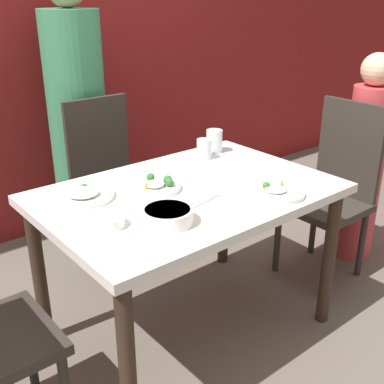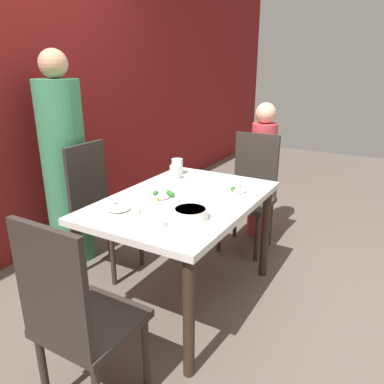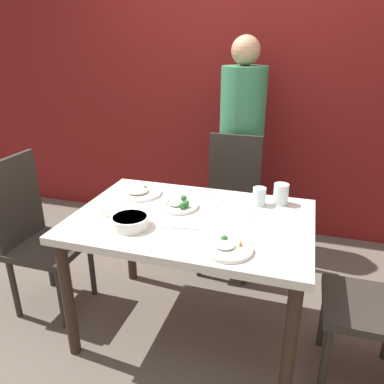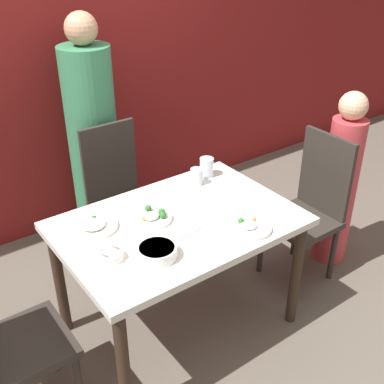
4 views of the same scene
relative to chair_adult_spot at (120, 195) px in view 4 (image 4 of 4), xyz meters
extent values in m
plane|color=#60564C|center=(-0.06, -0.77, -0.51)|extent=(10.00, 10.00, 0.00)
cube|color=maroon|center=(-0.06, 0.69, 0.84)|extent=(10.00, 0.06, 2.70)
cube|color=silver|center=(-0.06, -0.77, 0.20)|extent=(1.23, 0.84, 0.04)
cylinder|color=#332319|center=(-0.61, -1.13, -0.16)|extent=(0.06, 0.06, 0.69)
cylinder|color=#332319|center=(0.50, -1.13, -0.16)|extent=(0.06, 0.06, 0.69)
cylinder|color=#332319|center=(-0.61, -0.41, -0.16)|extent=(0.06, 0.06, 0.69)
cylinder|color=#332319|center=(0.50, -0.41, -0.16)|extent=(0.06, 0.06, 0.69)
cube|color=#2D2823|center=(0.00, -0.08, -0.09)|extent=(0.40, 0.40, 0.04)
cube|color=#2D2823|center=(0.00, 0.11, 0.20)|extent=(0.38, 0.03, 0.53)
cylinder|color=#2D2823|center=(-0.17, -0.24, -0.31)|extent=(0.04, 0.04, 0.40)
cylinder|color=#2D2823|center=(0.17, -0.24, -0.31)|extent=(0.04, 0.04, 0.40)
cylinder|color=#2D2823|center=(-0.17, 0.09, -0.31)|extent=(0.04, 0.04, 0.40)
cylinder|color=#2D2823|center=(0.17, 0.09, -0.31)|extent=(0.04, 0.04, 0.40)
cube|color=#2D2823|center=(0.83, -0.85, -0.09)|extent=(0.40, 0.40, 0.04)
cube|color=#2D2823|center=(1.02, -0.85, 0.20)|extent=(0.03, 0.38, 0.53)
cylinder|color=#2D2823|center=(0.67, -0.68, -0.31)|extent=(0.04, 0.04, 0.40)
cylinder|color=#2D2823|center=(0.67, -1.01, -0.31)|extent=(0.04, 0.04, 0.40)
cylinder|color=#2D2823|center=(1.00, -0.68, -0.31)|extent=(0.04, 0.04, 0.40)
cylinder|color=#2D2823|center=(1.00, -1.01, -0.31)|extent=(0.04, 0.04, 0.40)
cube|color=#2D2823|center=(-0.94, -0.82, -0.09)|extent=(0.40, 0.40, 0.04)
cylinder|color=#2D2823|center=(-0.78, -0.65, -0.31)|extent=(0.04, 0.04, 0.40)
cylinder|color=#387F56|center=(0.00, 0.33, 0.20)|extent=(0.34, 0.34, 1.42)
sphere|color=tan|center=(0.00, 0.33, 1.01)|extent=(0.21, 0.21, 0.21)
cylinder|color=#C63D42|center=(1.18, -0.85, 0.01)|extent=(0.22, 0.22, 1.03)
sphere|color=#DBAD89|center=(1.18, -0.85, 0.61)|extent=(0.18, 0.18, 0.18)
cylinder|color=white|center=(-0.31, -0.97, 0.25)|extent=(0.19, 0.19, 0.06)
cylinder|color=#BC5123|center=(-0.31, -0.97, 0.27)|extent=(0.17, 0.17, 0.01)
cylinder|color=white|center=(-0.17, -0.67, 0.23)|extent=(0.23, 0.23, 0.02)
ellipsoid|color=white|center=(-0.17, -0.69, 0.25)|extent=(0.08, 0.08, 0.02)
sphere|color=#2D702D|center=(-0.11, -0.70, 0.26)|extent=(0.04, 0.04, 0.04)
cone|color=orange|center=(-0.21, -0.69, 0.25)|extent=(0.02, 0.02, 0.03)
sphere|color=#2D702D|center=(-0.15, -0.62, 0.26)|extent=(0.04, 0.04, 0.04)
sphere|color=#2D702D|center=(-0.12, -0.73, 0.26)|extent=(0.04, 0.04, 0.04)
cylinder|color=white|center=(-0.45, -0.56, 0.23)|extent=(0.26, 0.26, 0.02)
ellipsoid|color=white|center=(-0.45, -0.58, 0.25)|extent=(0.13, 0.13, 0.03)
cone|color=orange|center=(-0.44, -0.62, 0.25)|extent=(0.02, 0.02, 0.02)
sphere|color=#2D702D|center=(-0.42, -0.54, 0.25)|extent=(0.03, 0.03, 0.03)
cylinder|color=white|center=(0.19, -1.04, 0.23)|extent=(0.23, 0.23, 0.02)
ellipsoid|color=white|center=(0.18, -1.05, 0.25)|extent=(0.09, 0.09, 0.02)
cone|color=orange|center=(0.25, -1.02, 0.25)|extent=(0.02, 0.02, 0.03)
sphere|color=#2D702D|center=(0.17, -1.01, 0.25)|extent=(0.03, 0.03, 0.03)
cone|color=orange|center=(0.16, -1.01, 0.25)|extent=(0.02, 0.02, 0.02)
cylinder|color=white|center=(-0.49, -0.86, 0.24)|extent=(0.11, 0.11, 0.04)
cylinder|color=white|center=(-0.49, -0.86, 0.26)|extent=(0.10, 0.10, 0.01)
cylinder|color=silver|center=(0.26, -0.51, 0.27)|extent=(0.07, 0.07, 0.10)
cylinder|color=silver|center=(0.37, -0.46, 0.28)|extent=(0.08, 0.08, 0.12)
cube|color=white|center=(0.19, -0.63, 0.22)|extent=(0.14, 0.14, 0.01)
cube|color=silver|center=(-0.08, -0.91, 0.22)|extent=(0.18, 0.05, 0.01)
cube|color=silver|center=(-0.03, -0.50, 0.22)|extent=(0.18, 0.07, 0.01)
camera|label=1|loc=(-1.24, -2.23, 1.01)|focal=45.00mm
camera|label=2|loc=(-1.93, -1.90, 1.02)|focal=35.00mm
camera|label=3|loc=(0.47, -2.45, 1.07)|focal=35.00mm
camera|label=4|loc=(-1.24, -2.51, 1.59)|focal=45.00mm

